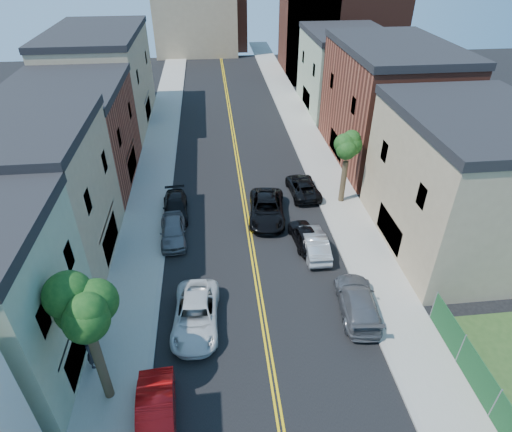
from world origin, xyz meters
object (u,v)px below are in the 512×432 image
object	(u,v)px
grey_car_left	(173,231)
dark_car_right_far	(303,187)
silver_car_right	(314,243)
red_sedan	(156,416)
pedestrian_left	(91,353)
black_suv_lane	(267,209)
grey_car_right	(358,302)
black_car_left	(175,207)
black_car_right	(305,236)
white_pickup	(196,315)

from	to	relation	value
grey_car_left	dark_car_right_far	xyz separation A→B (m)	(10.52, 5.30, -0.08)
silver_car_right	red_sedan	bearing A→B (deg)	50.50
grey_car_left	pedestrian_left	size ratio (longest dim) A/B	2.31
pedestrian_left	red_sedan	bearing A→B (deg)	-137.81
red_sedan	black_suv_lane	world-z (taller)	black_suv_lane
grey_car_right	black_suv_lane	bearing A→B (deg)	-62.76
black_car_left	black_car_right	world-z (taller)	black_car_right
grey_car_right	dark_car_right_far	distance (m)	13.53
black_car_right	pedestrian_left	world-z (taller)	pedestrian_left
black_car_right	red_sedan	bearing A→B (deg)	47.72
grey_car_right	black_car_right	world-z (taller)	grey_car_right
grey_car_right	black_suv_lane	size ratio (longest dim) A/B	0.90
red_sedan	pedestrian_left	world-z (taller)	pedestrian_left
grey_car_left	black_car_left	world-z (taller)	grey_car_left
white_pickup	grey_car_left	xyz separation A→B (m)	(-1.70, 8.25, 0.00)
grey_car_right	silver_car_right	bearing A→B (deg)	-71.59
white_pickup	black_car_left	bearing A→B (deg)	101.55
grey_car_left	black_car_right	bearing A→B (deg)	-13.02
black_car_right	silver_car_right	bearing A→B (deg)	108.72
white_pickup	pedestrian_left	bearing A→B (deg)	-153.08
white_pickup	grey_car_left	world-z (taller)	grey_car_left
black_suv_lane	white_pickup	bearing A→B (deg)	-110.82
silver_car_right	dark_car_right_far	bearing A→B (deg)	-95.01
red_sedan	black_car_left	distance (m)	17.41
grey_car_left	black_car_left	size ratio (longest dim) A/B	0.96
grey_car_left	pedestrian_left	world-z (taller)	pedestrian_left
white_pickup	black_car_right	distance (m)	10.15
red_sedan	white_pickup	size ratio (longest dim) A/B	0.87
white_pickup	black_car_left	xyz separation A→B (m)	(-1.70, 11.58, -0.08)
red_sedan	dark_car_right_far	size ratio (longest dim) A/B	0.97
white_pickup	black_car_left	world-z (taller)	white_pickup
grey_car_right	black_suv_lane	distance (m)	10.98
black_car_left	pedestrian_left	xyz separation A→B (m)	(-3.47, -13.85, 0.44)
pedestrian_left	grey_car_right	bearing A→B (deg)	-83.05
white_pickup	grey_car_right	bearing A→B (deg)	3.38
white_pickup	pedestrian_left	size ratio (longest dim) A/B	2.83
dark_car_right_far	silver_car_right	bearing A→B (deg)	80.91
black_car_right	pedestrian_left	xyz separation A→B (m)	(-12.77, -8.99, 0.41)
red_sedan	black_car_left	size ratio (longest dim) A/B	1.02
black_car_left	dark_car_right_far	world-z (taller)	dark_car_right_far
white_pickup	silver_car_right	size ratio (longest dim) A/B	1.23
red_sedan	pedestrian_left	bearing A→B (deg)	130.29
black_car_right	black_suv_lane	size ratio (longest dim) A/B	0.71
black_car_right	black_suv_lane	world-z (taller)	black_suv_lane
grey_car_left	grey_car_right	size ratio (longest dim) A/B	0.85
pedestrian_left	black_car_right	bearing A→B (deg)	-56.93
grey_car_right	black_car_right	bearing A→B (deg)	-69.71
red_sedan	black_car_right	world-z (taller)	red_sedan
silver_car_right	pedestrian_left	size ratio (longest dim) A/B	2.30
white_pickup	black_car_right	world-z (taller)	white_pickup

